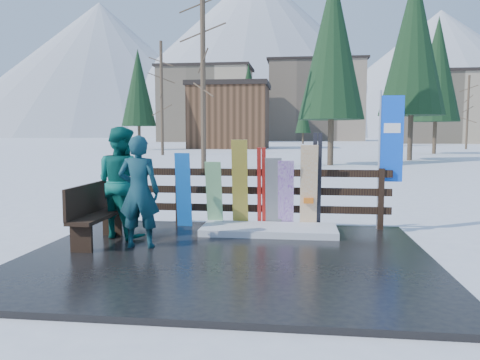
# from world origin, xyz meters

# --- Properties ---
(ground) EXTENTS (700.00, 700.00, 0.00)m
(ground) POSITION_xyz_m (0.00, 0.00, 0.00)
(ground) COLOR white
(ground) RESTS_ON ground
(deck) EXTENTS (6.00, 5.00, 0.08)m
(deck) POSITION_xyz_m (0.00, 0.00, 0.04)
(deck) COLOR black
(deck) RESTS_ON ground
(fence) EXTENTS (5.60, 0.10, 1.15)m
(fence) POSITION_xyz_m (0.00, 2.20, 0.74)
(fence) COLOR black
(fence) RESTS_ON deck
(snow_patch) EXTENTS (2.43, 1.00, 0.12)m
(snow_patch) POSITION_xyz_m (0.54, 1.60, 0.14)
(snow_patch) COLOR white
(snow_patch) RESTS_ON deck
(bench) EXTENTS (0.41, 1.50, 0.97)m
(bench) POSITION_xyz_m (-2.28, 0.46, 0.60)
(bench) COLOR black
(bench) RESTS_ON deck
(snowboard_0) EXTENTS (0.29, 0.20, 1.43)m
(snowboard_0) POSITION_xyz_m (-1.14, 1.98, 0.80)
(snowboard_0) COLOR blue
(snowboard_0) RESTS_ON deck
(snowboard_1) EXTENTS (0.30, 0.32, 1.28)m
(snowboard_1) POSITION_xyz_m (-0.54, 1.98, 0.72)
(snowboard_1) COLOR silver
(snowboard_1) RESTS_ON deck
(snowboard_2) EXTENTS (0.30, 0.26, 1.69)m
(snowboard_2) POSITION_xyz_m (-0.04, 1.98, 0.92)
(snowboard_2) COLOR yellow
(snowboard_2) RESTS_ON deck
(snowboard_3) EXTENTS (0.29, 0.38, 1.31)m
(snowboard_3) POSITION_xyz_m (0.82, 1.98, 0.73)
(snowboard_3) COLOR silver
(snowboard_3) RESTS_ON deck
(snowboard_4) EXTENTS (0.31, 0.38, 1.36)m
(snowboard_4) POSITION_xyz_m (0.59, 1.98, 0.76)
(snowboard_4) COLOR black
(snowboard_4) RESTS_ON deck
(snowboard_5) EXTENTS (0.32, 0.35, 1.59)m
(snowboard_5) POSITION_xyz_m (1.25, 1.98, 0.88)
(snowboard_5) COLOR white
(snowboard_5) RESTS_ON deck
(ski_pair_a) EXTENTS (0.16, 0.22, 1.54)m
(ski_pair_a) POSITION_xyz_m (0.36, 2.05, 0.85)
(ski_pair_a) COLOR maroon
(ski_pair_a) RESTS_ON deck
(ski_pair_b) EXTENTS (0.17, 0.25, 1.81)m
(ski_pair_b) POSITION_xyz_m (1.40, 2.05, 0.99)
(ski_pair_b) COLOR black
(ski_pair_b) RESTS_ON deck
(rental_flag) EXTENTS (0.45, 0.04, 2.60)m
(rental_flag) POSITION_xyz_m (2.72, 2.25, 1.69)
(rental_flag) COLOR silver
(rental_flag) RESTS_ON deck
(person_front) EXTENTS (0.68, 0.47, 1.77)m
(person_front) POSITION_xyz_m (-1.43, 0.27, 0.97)
(person_front) COLOR #185655
(person_front) RESTS_ON deck
(person_back) EXTENTS (1.14, 1.04, 1.92)m
(person_back) POSITION_xyz_m (-1.99, 0.97, 1.04)
(person_back) COLOR #0C5F53
(person_back) RESTS_ON deck
(resort_buildings) EXTENTS (73.00, 87.60, 22.60)m
(resort_buildings) POSITION_xyz_m (1.03, 115.41, 9.81)
(resort_buildings) COLOR tan
(resort_buildings) RESTS_ON ground
(trees) EXTENTS (42.20, 68.65, 12.80)m
(trees) POSITION_xyz_m (3.46, 45.77, 5.76)
(trees) COLOR #382B1E
(trees) RESTS_ON ground
(mountains) EXTENTS (520.00, 260.00, 120.00)m
(mountains) POSITION_xyz_m (-10.50, 328.41, 50.20)
(mountains) COLOR white
(mountains) RESTS_ON ground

